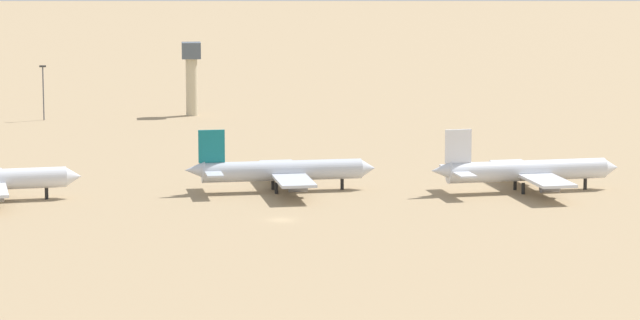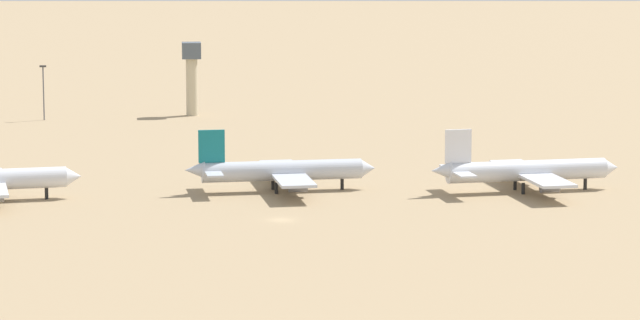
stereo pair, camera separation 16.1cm
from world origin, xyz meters
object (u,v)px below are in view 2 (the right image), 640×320
parked_jet_teal_4 (280,171)px  control_tower (192,71)px  parked_jet_white_5 (525,171)px  light_pole_east (43,88)px

parked_jet_teal_4 → control_tower: size_ratio=1.93×
parked_jet_white_5 → parked_jet_teal_4: bearing=167.3°
control_tower → light_pole_east: bearing=-171.9°
light_pole_east → control_tower: bearing=8.1°
parked_jet_teal_4 → light_pole_east: bearing=111.1°
light_pole_east → parked_jet_teal_4: bearing=-65.1°
parked_jet_teal_4 → control_tower: bearing=92.9°
control_tower → light_pole_east: control_tower is taller
parked_jet_white_5 → light_pole_east: size_ratio=2.68×
parked_jet_white_5 → control_tower: size_ratio=1.97×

